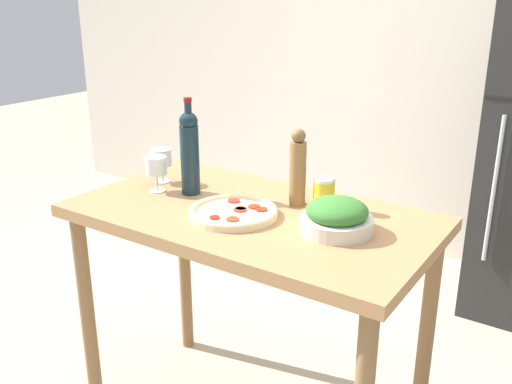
{
  "coord_description": "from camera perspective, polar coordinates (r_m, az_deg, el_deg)",
  "views": [
    {
      "loc": [
        1.05,
        -1.54,
        1.66
      ],
      "look_at": [
        0.0,
        0.03,
        0.99
      ],
      "focal_mm": 40.0,
      "sensor_mm": 36.0,
      "label": 1
    }
  ],
  "objects": [
    {
      "name": "wine_bottle",
      "position": [
        2.14,
        -6.65,
        4.12
      ],
      "size": [
        0.07,
        0.07,
        0.37
      ],
      "color": "#142833",
      "rests_on": "prep_counter"
    },
    {
      "name": "homemade_pizza",
      "position": [
        1.95,
        -2.28,
        -2.01
      ],
      "size": [
        0.31,
        0.31,
        0.03
      ],
      "color": "beige",
      "rests_on": "prep_counter"
    },
    {
      "name": "wine_glass_far",
      "position": [
        2.3,
        -9.43,
        3.34
      ],
      "size": [
        0.08,
        0.08,
        0.14
      ],
      "color": "silver",
      "rests_on": "prep_counter"
    },
    {
      "name": "wall_back",
      "position": [
        3.73,
        17.71,
        13.03
      ],
      "size": [
        6.4,
        0.06,
        2.6
      ],
      "color": "silver",
      "rests_on": "ground_plane"
    },
    {
      "name": "prep_counter",
      "position": [
        2.05,
        -0.55,
        -5.15
      ],
      "size": [
        1.27,
        0.7,
        0.93
      ],
      "color": "#A87A4C",
      "rests_on": "ground_plane"
    },
    {
      "name": "salt_canister",
      "position": [
        2.01,
        6.81,
        -0.13
      ],
      "size": [
        0.08,
        0.08,
        0.11
      ],
      "color": "yellow",
      "rests_on": "prep_counter"
    },
    {
      "name": "wine_glass_near",
      "position": [
        2.2,
        -9.95,
        2.45
      ],
      "size": [
        0.08,
        0.08,
        0.14
      ],
      "color": "silver",
      "rests_on": "prep_counter"
    },
    {
      "name": "salad_bowl",
      "position": [
        1.83,
        8.07,
        -2.47
      ],
      "size": [
        0.24,
        0.24,
        0.11
      ],
      "color": "silver",
      "rests_on": "prep_counter"
    },
    {
      "name": "pepper_mill",
      "position": [
        2.02,
        4.19,
        2.32
      ],
      "size": [
        0.06,
        0.06,
        0.28
      ],
      "color": "olive",
      "rests_on": "prep_counter"
    }
  ]
}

